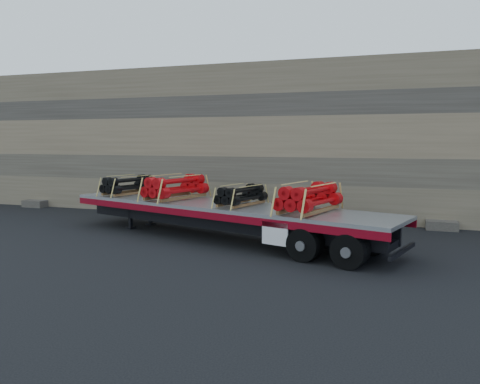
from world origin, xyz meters
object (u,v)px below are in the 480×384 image
Objects in this scene: bundle_front at (128,185)px; bundle_midrear at (241,196)px; bundle_rear at (309,198)px; bundle_midfront at (176,188)px; trailer at (221,221)px.

bundle_midrear is at bearing 0.00° from bundle_front.
bundle_front is at bearing -180.00° from bundle_rear.
bundle_rear is at bearing -0.00° from bundle_midfront.
bundle_midrear is at bearing -180.00° from bundle_rear.
bundle_front is 0.87× the size of bundle_rear.
bundle_midrear is at bearing -0.00° from bundle_midfront.
bundle_rear is at bearing 0.00° from bundle_midrear.
bundle_front is 8.37m from bundle_rear.
bundle_midrear is 0.78× the size of bundle_rear.
bundle_front is 1.11× the size of bundle_midrear.
bundle_midrear is (5.52, -1.65, -0.04)m from bundle_front.
bundle_midfront is 3.08m from bundle_midrear.
bundle_midfront reaches higher than bundle_rear.
trailer is 1.32m from bundle_midrear.
bundle_front is at bearing -180.00° from bundle_midfront.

